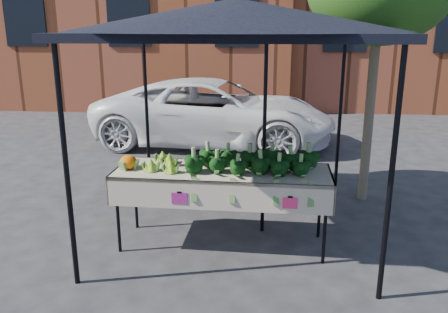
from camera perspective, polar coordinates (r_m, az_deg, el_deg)
ground at (r=5.48m, az=1.18°, el=-10.45°), size 90.00×90.00×0.00m
table at (r=5.22m, az=-0.20°, el=-6.41°), size 2.42×0.86×0.90m
canopy at (r=5.41m, az=1.38°, el=4.56°), size 3.16×3.16×2.74m
broccoli_heap at (r=5.04m, az=3.50°, el=-0.34°), size 1.46×0.56×0.25m
romanesco_cluster at (r=5.18m, az=-7.51°, el=-0.34°), size 0.43×0.57×0.20m
cauliflower_pair at (r=5.20m, az=-11.86°, el=-0.59°), size 0.20×0.20×0.18m
vehicle at (r=9.54m, az=-1.21°, el=16.28°), size 1.59×2.42×5.00m
street_tree at (r=6.63m, az=18.16°, el=10.64°), size 1.94×1.94×3.83m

